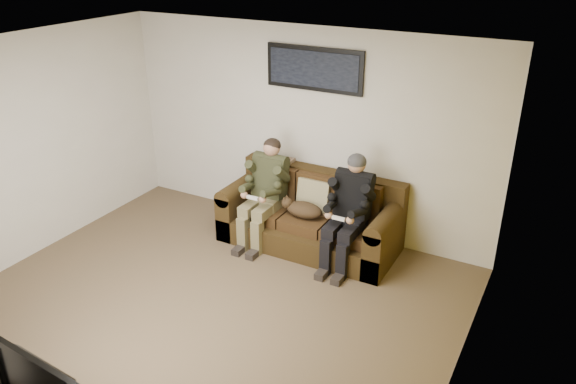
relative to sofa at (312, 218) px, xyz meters
The scene contains 14 objects.
floor 1.89m from the sofa, 101.06° to the right, with size 5.00×5.00×0.00m, color brown.
ceiling 2.93m from the sofa, 101.06° to the right, with size 5.00×5.00×0.00m, color silver.
wall_back 1.11m from the sofa, 130.21° to the left, with size 5.00×5.00×0.00m, color beige.
wall_left 3.53m from the sofa, 147.39° to the right, with size 4.50×4.50×0.00m, color beige.
wall_right 2.98m from the sofa, 40.46° to the right, with size 4.50×4.50×0.00m, color beige.
accent_wall_right 2.97m from the sofa, 40.59° to the right, with size 4.50×4.50×0.00m, color #AD9011.
sofa is the anchor object (origin of this frame).
throw_pillow 0.30m from the sofa, 90.00° to the left, with size 0.41×0.12×0.39m, color #968C62.
throw_blanket 0.90m from the sofa, 157.48° to the left, with size 0.44×0.22×0.08m, color gray.
person_left 0.70m from the sofa, 162.00° to the right, with size 0.51×0.87×1.29m.
person_right 0.71m from the sofa, 17.96° to the right, with size 0.51×0.86×1.30m.
cat 0.28m from the sofa, 101.31° to the right, with size 0.66×0.26×0.24m.
framed_poster 1.82m from the sofa, 117.24° to the left, with size 1.25×0.05×0.52m.
television 3.80m from the sofa, 92.17° to the right, with size 1.04×0.14×0.60m, color black.
Camera 1 is at (3.05, -3.76, 3.55)m, focal length 35.00 mm.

